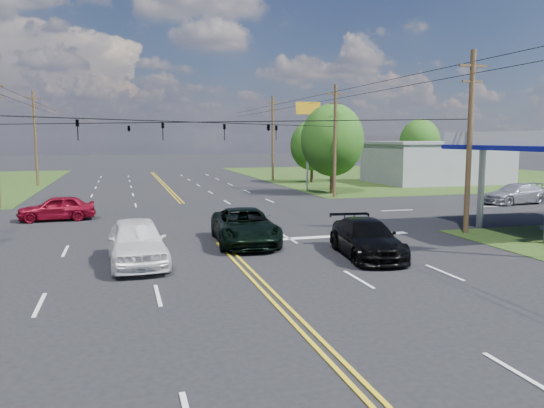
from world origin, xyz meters
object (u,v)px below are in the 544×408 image
object	(u,v)px
pole_ne	(335,140)
pole_left_far	(35,137)
pickup_dkgreen	(245,226)
tree_right_a	(332,140)
pole_se	(470,140)
pickup_white	(137,242)
suv_black	(367,238)
pole_right_far	(273,137)
retail_ne	(436,163)
tree_right_b	(312,146)
tree_far_r	(420,142)

from	to	relation	value
pole_ne	pole_left_far	bearing A→B (deg)	143.84
pole_left_far	pickup_dkgreen	world-z (taller)	pole_left_far
pole_ne	tree_right_a	xyz separation A→B (m)	(1.00, 3.00, -0.05)
tree_right_a	pole_left_far	bearing A→B (deg)	149.35
pole_se	pole_left_far	bearing A→B (deg)	125.10
tree_right_a	pickup_white	distance (m)	29.77
pole_left_far	tree_right_a	world-z (taller)	pole_left_far
pickup_dkgreen	suv_black	world-z (taller)	pickup_dkgreen
pole_right_far	pickup_dkgreen	size ratio (longest dim) A/B	1.66
pole_ne	pole_left_far	distance (m)	32.20
retail_ne	pickup_white	world-z (taller)	retail_ne
retail_ne	pole_left_far	size ratio (longest dim) A/B	1.40
retail_ne	pole_ne	size ratio (longest dim) A/B	1.47
tree_right_b	tree_far_r	distance (m)	18.50
pole_right_far	retail_ne	bearing A→B (deg)	-25.20
suv_black	tree_right_b	bearing A→B (deg)	80.45
pole_se	tree_far_r	bearing A→B (deg)	61.70
pole_left_far	tree_right_a	bearing A→B (deg)	-30.65
pole_ne	pole_right_far	world-z (taller)	pole_right_far
retail_ne	suv_black	xyz separation A→B (m)	(-24.54, -32.60, -1.42)
tree_far_r	suv_black	distance (m)	51.42
pole_se	pickup_dkgreen	xyz separation A→B (m)	(-11.90, 0.50, -4.08)
suv_black	tree_right_a	bearing A→B (deg)	78.10
suv_black	tree_far_r	bearing A→B (deg)	63.42
retail_ne	pole_se	distance (m)	33.72
pole_se	suv_black	size ratio (longest dim) A/B	1.76
pickup_dkgreen	pole_right_far	bearing A→B (deg)	76.25
tree_right_b	retail_ne	bearing A→B (deg)	-16.50
suv_black	retail_ne	bearing A→B (deg)	60.27
pole_right_far	pickup_dkgreen	xyz separation A→B (m)	(-11.90, -36.50, -4.33)
pickup_white	pole_left_far	bearing A→B (deg)	100.48
tree_far_r	pickup_white	bearing A→B (deg)	-132.54
tree_far_r	suv_black	size ratio (longest dim) A/B	1.41
pole_ne	suv_black	bearing A→B (deg)	-109.24
tree_right_b	pickup_dkgreen	size ratio (longest dim) A/B	1.18
pole_ne	pole_right_far	size ratio (longest dim) A/B	0.95
pole_left_far	tree_right_b	xyz separation A→B (m)	(29.50, -4.00, -0.95)
tree_right_b	pickup_white	bearing A→B (deg)	-120.05
retail_ne	tree_right_b	size ratio (longest dim) A/B	1.98
pole_left_far	pickup_dkgreen	bearing A→B (deg)	-68.87
retail_ne	tree_right_a	xyz separation A→B (m)	(-16.00, -8.00, 2.67)
retail_ne	pole_right_far	size ratio (longest dim) A/B	1.40
pole_left_far	pickup_white	size ratio (longest dim) A/B	1.85
pole_se	pickup_white	size ratio (longest dim) A/B	1.76
pole_ne	tree_right_b	world-z (taller)	pole_ne
tree_right_a	pickup_white	world-z (taller)	tree_right_a
pole_right_far	tree_right_b	bearing A→B (deg)	-48.81
pole_left_far	tree_right_a	xyz separation A→B (m)	(27.00, -16.00, -0.30)
tree_right_b	pickup_white	world-z (taller)	tree_right_b
retail_ne	suv_black	size ratio (longest dim) A/B	2.59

